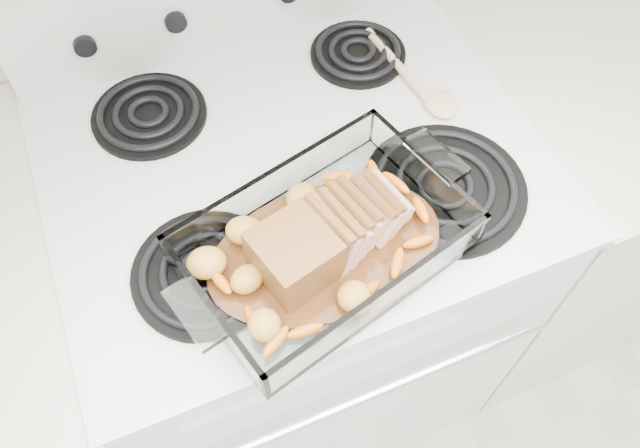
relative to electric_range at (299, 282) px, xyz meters
name	(u,v)px	position (x,y,z in m)	size (l,w,h in m)	color
electric_range	(299,282)	(0.00, 0.00, 0.00)	(0.78, 0.70, 1.12)	silver
counter_right	(551,192)	(0.66, 0.00, -0.02)	(0.58, 0.68, 0.93)	silver
baking_dish	(326,246)	(-0.02, -0.20, 0.48)	(0.37, 0.25, 0.07)	silver
pork_roast	(316,240)	(-0.04, -0.20, 0.51)	(0.22, 0.10, 0.08)	brown
roast_vegetables	(314,227)	(-0.03, -0.17, 0.49)	(0.32, 0.17, 0.04)	orange
wooden_spoon	(421,86)	(0.25, 0.04, 0.46)	(0.07, 0.24, 0.02)	tan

